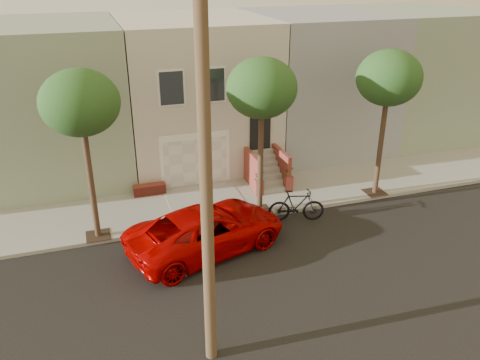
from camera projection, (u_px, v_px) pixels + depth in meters
name	position (u px, v px, depth m)	size (l,w,h in m)	color
ground	(272.00, 269.00, 16.69)	(90.00, 90.00, 0.00)	black
sidewalk	(227.00, 200.00, 21.29)	(40.00, 3.70, 0.15)	gray
house_row	(193.00, 89.00, 24.87)	(33.10, 11.70, 7.00)	#B8B09D
tree_left	(80.00, 104.00, 16.33)	(2.70, 2.57, 6.30)	#2D2116
tree_mid	(262.00, 89.00, 18.18)	(2.70, 2.57, 6.30)	#2D2116
tree_right	(389.00, 79.00, 19.75)	(2.70, 2.57, 6.30)	#2D2116
pickup_truck	(207.00, 230.00, 17.54)	(2.70, 5.85, 1.63)	#B70000
motorcycle	(297.00, 205.00, 19.55)	(0.63, 2.24, 1.35)	black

